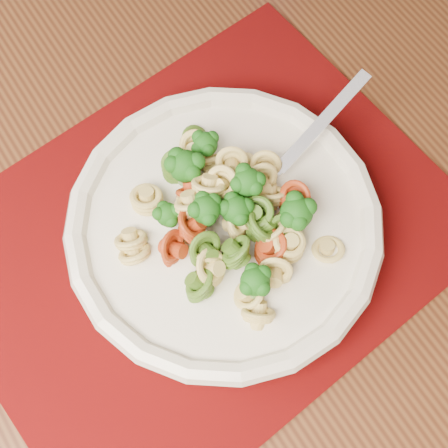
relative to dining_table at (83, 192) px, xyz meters
name	(u,v)px	position (x,y,z in m)	size (l,w,h in m)	color
dining_table	(83,192)	(0.00, 0.00, 0.00)	(1.67, 1.22, 0.76)	#593319
placemat	(203,238)	(0.09, -0.14, 0.10)	(0.44, 0.34, 0.00)	#560603
pasta_bowl	(224,228)	(0.11, -0.15, 0.13)	(0.27, 0.27, 0.05)	white
pasta_broccoli_heap	(224,221)	(0.11, -0.15, 0.14)	(0.23, 0.23, 0.06)	#DFD06E
fork	(260,191)	(0.14, -0.14, 0.14)	(0.19, 0.02, 0.01)	silver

